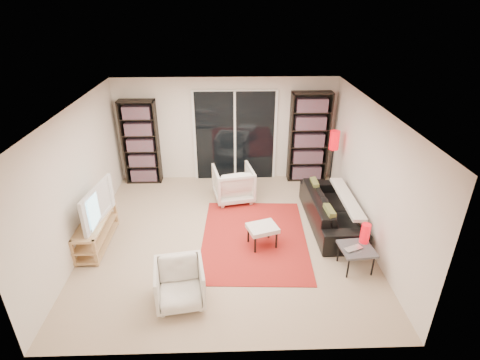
% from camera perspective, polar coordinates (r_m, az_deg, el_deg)
% --- Properties ---
extents(floor, '(5.00, 5.00, 0.00)m').
position_cam_1_polar(floor, '(6.99, -1.99, -8.49)').
color(floor, '#CAB18F').
rests_on(floor, ground).
extents(wall_back, '(5.00, 0.02, 2.40)m').
position_cam_1_polar(wall_back, '(8.69, -2.12, 7.64)').
color(wall_back, silver).
rests_on(wall_back, ground).
extents(wall_front, '(5.00, 0.02, 2.40)m').
position_cam_1_polar(wall_front, '(4.28, -2.23, -14.52)').
color(wall_front, silver).
rests_on(wall_front, ground).
extents(wall_left, '(0.02, 5.00, 2.40)m').
position_cam_1_polar(wall_left, '(6.87, -23.48, 0.05)').
color(wall_left, silver).
rests_on(wall_left, ground).
extents(wall_right, '(0.02, 5.00, 2.40)m').
position_cam_1_polar(wall_right, '(6.83, 19.31, 0.65)').
color(wall_right, silver).
rests_on(wall_right, ground).
extents(ceiling, '(5.00, 5.00, 0.02)m').
position_cam_1_polar(ceiling, '(5.95, -2.36, 10.81)').
color(ceiling, white).
rests_on(ceiling, wall_back).
extents(sliding_door, '(1.92, 0.08, 2.16)m').
position_cam_1_polar(sliding_door, '(8.71, -0.78, 6.65)').
color(sliding_door, white).
rests_on(sliding_door, ground).
extents(bookshelf_left, '(0.80, 0.30, 1.95)m').
position_cam_1_polar(bookshelf_left, '(8.84, -14.90, 5.53)').
color(bookshelf_left, black).
rests_on(bookshelf_left, ground).
extents(bookshelf_right, '(0.90, 0.30, 2.10)m').
position_cam_1_polar(bookshelf_right, '(8.78, 10.46, 6.37)').
color(bookshelf_right, black).
rests_on(bookshelf_right, ground).
extents(tv_stand, '(0.42, 1.31, 0.50)m').
position_cam_1_polar(tv_stand, '(7.11, -21.08, -7.30)').
color(tv_stand, tan).
rests_on(tv_stand, floor).
extents(tv, '(0.30, 1.12, 0.64)m').
position_cam_1_polar(tv, '(6.83, -21.67, -3.41)').
color(tv, black).
rests_on(tv, tv_stand).
extents(rug, '(1.99, 2.62, 0.01)m').
position_cam_1_polar(rug, '(6.92, 2.18, -8.84)').
color(rug, '#A9211C').
rests_on(rug, floor).
extents(sofa, '(0.85, 2.10, 0.61)m').
position_cam_1_polar(sofa, '(7.38, 13.73, -4.44)').
color(sofa, black).
rests_on(sofa, floor).
extents(armchair_back, '(0.94, 0.96, 0.75)m').
position_cam_1_polar(armchair_back, '(7.99, -1.02, -0.55)').
color(armchair_back, silver).
rests_on(armchair_back, floor).
extents(armchair_front, '(0.78, 0.80, 0.64)m').
position_cam_1_polar(armchair_front, '(5.57, -9.16, -15.36)').
color(armchair_front, silver).
rests_on(armchair_front, floor).
extents(ottoman, '(0.60, 0.54, 0.40)m').
position_cam_1_polar(ottoman, '(6.57, 3.44, -7.47)').
color(ottoman, silver).
rests_on(ottoman, floor).
extents(side_table, '(0.56, 0.56, 0.40)m').
position_cam_1_polar(side_table, '(6.33, 17.35, -10.13)').
color(side_table, '#47474C').
rests_on(side_table, floor).
extents(laptop, '(0.35, 0.29, 0.02)m').
position_cam_1_polar(laptop, '(6.23, 17.15, -10.15)').
color(laptop, silver).
rests_on(laptop, side_table).
extents(table_lamp, '(0.15, 0.15, 0.33)m').
position_cam_1_polar(table_lamp, '(6.38, 18.53, -7.70)').
color(table_lamp, red).
rests_on(table_lamp, side_table).
extents(floor_lamp, '(0.22, 0.22, 1.47)m').
position_cam_1_polar(floor_lamp, '(8.13, 14.09, 4.98)').
color(floor_lamp, black).
rests_on(floor_lamp, floor).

